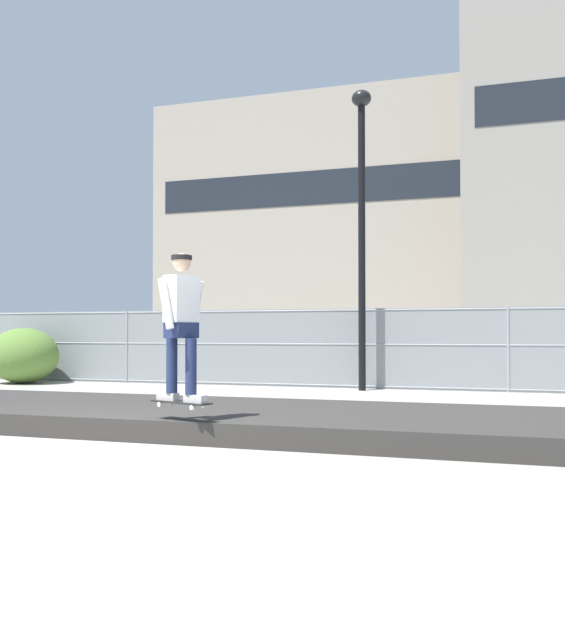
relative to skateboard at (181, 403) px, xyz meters
name	(u,v)px	position (x,y,z in m)	size (l,w,h in m)	color
ground_plane	(91,455)	(-0.63, -0.83, -0.48)	(120.00, 120.00, 0.00)	#9E998E
gravel_berm	(181,416)	(-0.63, 1.31, -0.34)	(10.69, 2.80, 0.27)	#33302D
skateboard	(181,403)	(0.00, 0.00, 0.00)	(0.82, 0.45, 0.07)	black
skater	(181,318)	(0.00, 0.00, 0.98)	(0.71, 0.62, 1.71)	#B2ADA8
chain_fence	(301,348)	(-0.63, 7.77, 0.45)	(27.91, 0.06, 1.85)	gray
street_lamp	(362,203)	(0.90, 7.32, 3.72)	(0.44, 0.44, 6.75)	black
parked_car_near	(249,349)	(-2.75, 10.09, 0.36)	(4.56, 2.27, 1.66)	black
library_building	(335,230)	(-7.11, 42.84, 9.12)	(27.02, 10.37, 19.20)	#9E9384
shrub_left	(24,356)	(-7.70, 6.85, 0.23)	(1.83, 1.50, 1.41)	#567A33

